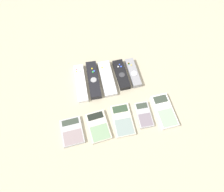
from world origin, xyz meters
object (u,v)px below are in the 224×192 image
at_px(calculator_4, 164,111).
at_px(calculator_0, 72,131).
at_px(remote_4, 133,73).
at_px(calculator_2, 123,120).
at_px(remote_3, 121,75).
at_px(remote_1, 93,80).
at_px(remote_2, 108,78).
at_px(calculator_1, 98,126).
at_px(calculator_3, 144,115).
at_px(remote_0, 81,83).

bearing_deg(calculator_4, calculator_0, 179.29).
xyz_separation_m(remote_4, calculator_2, (-0.11, -0.22, -0.01)).
xyz_separation_m(remote_3, calculator_4, (0.14, -0.23, -0.00)).
bearing_deg(calculator_4, calculator_2, 178.81).
relative_size(remote_1, remote_3, 1.25).
bearing_deg(remote_2, calculator_1, -111.22).
height_order(calculator_2, calculator_3, calculator_3).
bearing_deg(calculator_3, calculator_0, -176.62).
relative_size(calculator_0, calculator_1, 0.87).
bearing_deg(remote_1, calculator_2, -66.66).
height_order(remote_4, calculator_0, remote_4).
height_order(calculator_1, calculator_4, calculator_4).
xyz_separation_m(remote_1, calculator_3, (0.18, -0.22, -0.00)).
height_order(calculator_1, calculator_3, same).
xyz_separation_m(calculator_1, calculator_4, (0.30, 0.00, 0.00)).
distance_m(calculator_3, calculator_4, 0.09).
height_order(remote_0, calculator_2, remote_0).
xyz_separation_m(remote_1, calculator_2, (0.08, -0.23, -0.01)).
height_order(remote_2, calculator_1, remote_2).
distance_m(remote_2, calculator_3, 0.25).
bearing_deg(calculator_4, remote_0, 145.24).
relative_size(remote_3, calculator_3, 1.33).
relative_size(calculator_1, calculator_2, 0.93).
height_order(calculator_3, calculator_4, calculator_4).
bearing_deg(calculator_2, remote_3, 78.76).
bearing_deg(calculator_1, calculator_3, -2.05).
relative_size(remote_0, remote_2, 1.05).
height_order(calculator_1, calculator_2, calculator_1).
distance_m(remote_4, calculator_4, 0.24).
xyz_separation_m(remote_0, calculator_3, (0.24, -0.22, -0.00)).
bearing_deg(calculator_3, remote_3, 104.05).
bearing_deg(remote_4, remote_0, 179.76).
relative_size(remote_2, calculator_4, 1.20).
xyz_separation_m(calculator_3, calculator_4, (0.09, -0.00, 0.00)).
height_order(remote_0, remote_2, same).
bearing_deg(calculator_3, remote_0, 140.08).
bearing_deg(calculator_0, calculator_4, -1.59).
height_order(calculator_2, calculator_4, calculator_4).
height_order(remote_0, remote_1, remote_1).
bearing_deg(calculator_4, calculator_1, 179.95).
xyz_separation_m(calculator_1, calculator_3, (0.20, 0.01, 0.00)).
distance_m(remote_2, calculator_0, 0.30).
relative_size(remote_0, remote_1, 1.01).
distance_m(calculator_1, calculator_2, 0.11).
bearing_deg(remote_4, calculator_3, -93.64).
bearing_deg(remote_2, remote_0, 179.83).
relative_size(calculator_2, calculator_3, 1.25).
bearing_deg(remote_3, remote_0, 179.90).
relative_size(remote_1, calculator_3, 1.66).
xyz_separation_m(calculator_0, calculator_1, (0.11, -0.00, 0.00)).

